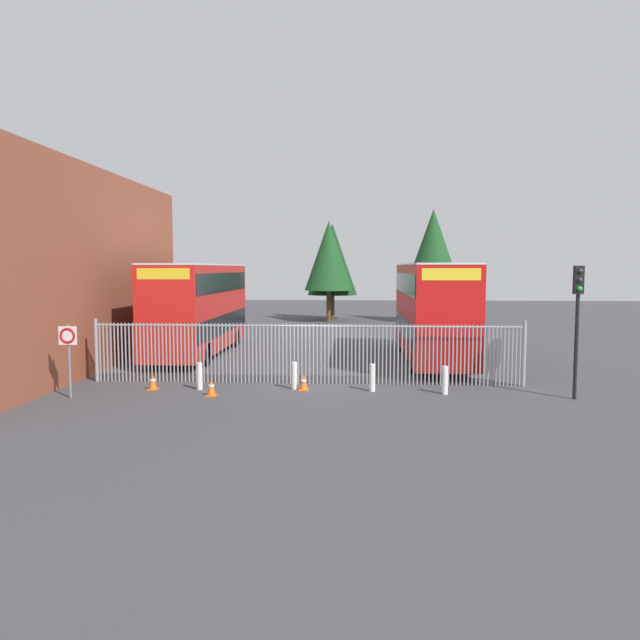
{
  "coord_description": "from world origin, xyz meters",
  "views": [
    {
      "loc": [
        1.55,
        -21.66,
        4.21
      ],
      "look_at": [
        0.0,
        4.0,
        2.0
      ],
      "focal_mm": 33.73,
      "sensor_mm": 36.0,
      "label": 1
    }
  ],
  "objects_px": {
    "bollard_far_right": "(445,380)",
    "double_decker_bus_near_gate": "(199,305)",
    "traffic_cone_near_kerb": "(304,382)",
    "bollard_near_right": "(372,378)",
    "bollard_center_front": "(294,376)",
    "traffic_light_kerbside": "(578,307)",
    "speed_limit_sign_post": "(68,344)",
    "traffic_cone_by_gate": "(153,382)",
    "traffic_cone_mid_forecourt": "(211,387)",
    "bollard_near_left": "(200,376)",
    "double_decker_bus_behind_fence_left": "(432,308)"
  },
  "relations": [
    {
      "from": "traffic_cone_by_gate",
      "to": "double_decker_bus_near_gate",
      "type": "bearing_deg",
      "value": 93.75
    },
    {
      "from": "bollard_near_right",
      "to": "traffic_cone_mid_forecourt",
      "type": "distance_m",
      "value": 5.45
    },
    {
      "from": "double_decker_bus_near_gate",
      "to": "traffic_light_kerbside",
      "type": "height_order",
      "value": "double_decker_bus_near_gate"
    },
    {
      "from": "double_decker_bus_behind_fence_left",
      "to": "traffic_cone_by_gate",
      "type": "height_order",
      "value": "double_decker_bus_behind_fence_left"
    },
    {
      "from": "double_decker_bus_near_gate",
      "to": "bollard_far_right",
      "type": "bearing_deg",
      "value": -39.13
    },
    {
      "from": "double_decker_bus_behind_fence_left",
      "to": "traffic_cone_near_kerb",
      "type": "bearing_deg",
      "value": -126.91
    },
    {
      "from": "traffic_cone_mid_forecourt",
      "to": "bollard_far_right",
      "type": "bearing_deg",
      "value": 5.52
    },
    {
      "from": "traffic_cone_by_gate",
      "to": "traffic_cone_mid_forecourt",
      "type": "xyz_separation_m",
      "value": [
        2.28,
        -0.89,
        0.0
      ]
    },
    {
      "from": "bollard_near_left",
      "to": "traffic_cone_by_gate",
      "type": "distance_m",
      "value": 1.64
    },
    {
      "from": "bollard_center_front",
      "to": "traffic_light_kerbside",
      "type": "bearing_deg",
      "value": -6.71
    },
    {
      "from": "traffic_cone_near_kerb",
      "to": "speed_limit_sign_post",
      "type": "distance_m",
      "value": 7.83
    },
    {
      "from": "traffic_light_kerbside",
      "to": "traffic_cone_mid_forecourt",
      "type": "bearing_deg",
      "value": -178.99
    },
    {
      "from": "bollard_far_right",
      "to": "traffic_cone_near_kerb",
      "type": "xyz_separation_m",
      "value": [
        -4.79,
        0.35,
        -0.19
      ]
    },
    {
      "from": "bollard_near_right",
      "to": "traffic_cone_by_gate",
      "type": "distance_m",
      "value": 7.62
    },
    {
      "from": "double_decker_bus_near_gate",
      "to": "double_decker_bus_behind_fence_left",
      "type": "height_order",
      "value": "same"
    },
    {
      "from": "bollard_far_right",
      "to": "traffic_light_kerbside",
      "type": "bearing_deg",
      "value": -7.59
    },
    {
      "from": "bollard_far_right",
      "to": "double_decker_bus_behind_fence_left",
      "type": "bearing_deg",
      "value": 86.51
    },
    {
      "from": "bollard_center_front",
      "to": "bollard_far_right",
      "type": "relative_size",
      "value": 1.0
    },
    {
      "from": "double_decker_bus_behind_fence_left",
      "to": "double_decker_bus_near_gate",
      "type": "bearing_deg",
      "value": 173.31
    },
    {
      "from": "bollard_near_right",
      "to": "traffic_light_kerbside",
      "type": "bearing_deg",
      "value": -7.63
    },
    {
      "from": "bollard_far_right",
      "to": "traffic_cone_mid_forecourt",
      "type": "distance_m",
      "value": 7.8
    },
    {
      "from": "traffic_cone_by_gate",
      "to": "traffic_cone_near_kerb",
      "type": "bearing_deg",
      "value": 2.33
    },
    {
      "from": "traffic_cone_by_gate",
      "to": "traffic_cone_mid_forecourt",
      "type": "height_order",
      "value": "same"
    },
    {
      "from": "traffic_cone_near_kerb",
      "to": "speed_limit_sign_post",
      "type": "bearing_deg",
      "value": -167.27
    },
    {
      "from": "double_decker_bus_near_gate",
      "to": "traffic_cone_near_kerb",
      "type": "bearing_deg",
      "value": -54.92
    },
    {
      "from": "double_decker_bus_behind_fence_left",
      "to": "traffic_light_kerbside",
      "type": "bearing_deg",
      "value": -65.29
    },
    {
      "from": "double_decker_bus_behind_fence_left",
      "to": "bollard_far_right",
      "type": "height_order",
      "value": "double_decker_bus_behind_fence_left"
    },
    {
      "from": "bollard_center_front",
      "to": "bollard_far_right",
      "type": "distance_m",
      "value": 5.16
    },
    {
      "from": "bollard_near_left",
      "to": "double_decker_bus_near_gate",
      "type": "bearing_deg",
      "value": 104.61
    },
    {
      "from": "double_decker_bus_near_gate",
      "to": "speed_limit_sign_post",
      "type": "relative_size",
      "value": 4.5
    },
    {
      "from": "traffic_cone_near_kerb",
      "to": "bollard_near_right",
      "type": "bearing_deg",
      "value": -0.62
    },
    {
      "from": "traffic_cone_by_gate",
      "to": "traffic_light_kerbside",
      "type": "height_order",
      "value": "traffic_light_kerbside"
    },
    {
      "from": "traffic_cone_near_kerb",
      "to": "double_decker_bus_behind_fence_left",
      "type": "bearing_deg",
      "value": 53.09
    },
    {
      "from": "bollard_near_left",
      "to": "traffic_light_kerbside",
      "type": "height_order",
      "value": "traffic_light_kerbside"
    },
    {
      "from": "double_decker_bus_near_gate",
      "to": "bollard_near_right",
      "type": "bearing_deg",
      "value": -45.41
    },
    {
      "from": "bollard_center_front",
      "to": "traffic_cone_near_kerb",
      "type": "height_order",
      "value": "bollard_center_front"
    },
    {
      "from": "bollard_near_left",
      "to": "traffic_light_kerbside",
      "type": "bearing_deg",
      "value": -3.67
    },
    {
      "from": "double_decker_bus_behind_fence_left",
      "to": "bollard_center_front",
      "type": "xyz_separation_m",
      "value": [
        -5.58,
        -6.78,
        -1.95
      ]
    },
    {
      "from": "traffic_cone_by_gate",
      "to": "traffic_cone_mid_forecourt",
      "type": "bearing_deg",
      "value": -21.33
    },
    {
      "from": "bollard_near_left",
      "to": "traffic_light_kerbside",
      "type": "relative_size",
      "value": 0.22
    },
    {
      "from": "double_decker_bus_near_gate",
      "to": "traffic_cone_mid_forecourt",
      "type": "relative_size",
      "value": 18.32
    },
    {
      "from": "traffic_cone_near_kerb",
      "to": "speed_limit_sign_post",
      "type": "relative_size",
      "value": 0.25
    },
    {
      "from": "bollard_near_left",
      "to": "traffic_cone_by_gate",
      "type": "relative_size",
      "value": 1.61
    },
    {
      "from": "bollard_near_right",
      "to": "speed_limit_sign_post",
      "type": "bearing_deg",
      "value": -170.41
    },
    {
      "from": "bollard_far_right",
      "to": "double_decker_bus_near_gate",
      "type": "bearing_deg",
      "value": 140.87
    },
    {
      "from": "bollard_far_right",
      "to": "traffic_cone_by_gate",
      "type": "xyz_separation_m",
      "value": [
        -10.04,
        0.14,
        -0.19
      ]
    },
    {
      "from": "double_decker_bus_near_gate",
      "to": "traffic_cone_near_kerb",
      "type": "xyz_separation_m",
      "value": [
        5.81,
        -8.27,
        -2.13
      ]
    },
    {
      "from": "traffic_cone_mid_forecourt",
      "to": "double_decker_bus_behind_fence_left",
      "type": "bearing_deg",
      "value": 44.54
    },
    {
      "from": "traffic_cone_near_kerb",
      "to": "traffic_light_kerbside",
      "type": "xyz_separation_m",
      "value": [
        8.86,
        -0.89,
        2.7
      ]
    },
    {
      "from": "bollard_near_right",
      "to": "traffic_cone_by_gate",
      "type": "xyz_separation_m",
      "value": [
        -7.62,
        -0.19,
        -0.19
      ]
    }
  ]
}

